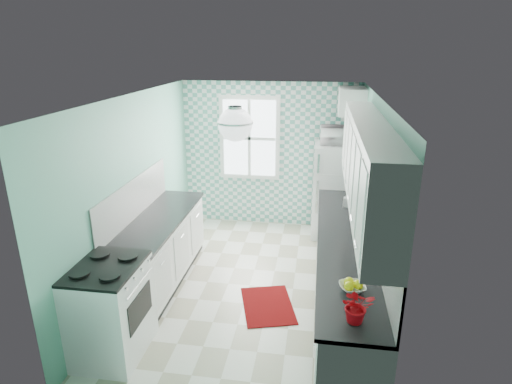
# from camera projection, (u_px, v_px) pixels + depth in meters

# --- Properties ---
(floor) EXTENTS (3.00, 4.40, 0.02)m
(floor) POSITION_uv_depth(u_px,v_px,m) (250.00, 286.00, 5.76)
(floor) COLOR white
(floor) RESTS_ON ground
(ceiling) EXTENTS (3.00, 4.40, 0.02)m
(ceiling) POSITION_uv_depth(u_px,v_px,m) (249.00, 96.00, 4.93)
(ceiling) COLOR white
(ceiling) RESTS_ON wall_back
(wall_back) EXTENTS (3.00, 0.02, 2.50)m
(wall_back) POSITION_uv_depth(u_px,v_px,m) (270.00, 155.00, 7.41)
(wall_back) COLOR #6BB69E
(wall_back) RESTS_ON floor
(wall_front) EXTENTS (3.00, 0.02, 2.50)m
(wall_front) POSITION_uv_depth(u_px,v_px,m) (202.00, 295.00, 3.28)
(wall_front) COLOR #6BB69E
(wall_front) RESTS_ON floor
(wall_left) EXTENTS (0.02, 4.40, 2.50)m
(wall_left) POSITION_uv_depth(u_px,v_px,m) (135.00, 192.00, 5.56)
(wall_left) COLOR #6BB69E
(wall_left) RESTS_ON floor
(wall_right) EXTENTS (0.02, 4.40, 2.50)m
(wall_right) POSITION_uv_depth(u_px,v_px,m) (373.00, 205.00, 5.14)
(wall_right) COLOR #6BB69E
(wall_right) RESTS_ON floor
(accent_wall) EXTENTS (3.00, 0.01, 2.50)m
(accent_wall) POSITION_uv_depth(u_px,v_px,m) (270.00, 156.00, 7.39)
(accent_wall) COLOR #57A294
(accent_wall) RESTS_ON wall_back
(window) EXTENTS (1.04, 0.05, 1.44)m
(window) POSITION_uv_depth(u_px,v_px,m) (250.00, 138.00, 7.32)
(window) COLOR white
(window) RESTS_ON wall_back
(backsplash_right) EXTENTS (0.02, 3.60, 0.51)m
(backsplash_right) POSITION_uv_depth(u_px,v_px,m) (374.00, 222.00, 4.78)
(backsplash_right) COLOR white
(backsplash_right) RESTS_ON wall_right
(backsplash_left) EXTENTS (0.02, 2.15, 0.51)m
(backsplash_left) POSITION_uv_depth(u_px,v_px,m) (134.00, 198.00, 5.51)
(backsplash_left) COLOR white
(backsplash_left) RESTS_ON wall_left
(upper_cabinets_right) EXTENTS (0.33, 3.20, 0.90)m
(upper_cabinets_right) POSITION_uv_depth(u_px,v_px,m) (367.00, 165.00, 4.39)
(upper_cabinets_right) COLOR white
(upper_cabinets_right) RESTS_ON wall_right
(upper_cabinet_fridge) EXTENTS (0.40, 0.74, 0.40)m
(upper_cabinet_fridge) POSITION_uv_depth(u_px,v_px,m) (352.00, 101.00, 6.55)
(upper_cabinet_fridge) COLOR white
(upper_cabinet_fridge) RESTS_ON wall_right
(ceiling_light) EXTENTS (0.34, 0.34, 0.35)m
(ceiling_light) POSITION_uv_depth(u_px,v_px,m) (235.00, 124.00, 4.25)
(ceiling_light) COLOR silver
(ceiling_light) RESTS_ON ceiling
(base_cabinets_right) EXTENTS (0.60, 3.60, 0.90)m
(base_cabinets_right) POSITION_uv_depth(u_px,v_px,m) (344.00, 278.00, 5.07)
(base_cabinets_right) COLOR white
(base_cabinets_right) RESTS_ON floor
(countertop_right) EXTENTS (0.63, 3.60, 0.04)m
(countertop_right) POSITION_uv_depth(u_px,v_px,m) (345.00, 242.00, 4.92)
(countertop_right) COLOR black
(countertop_right) RESTS_ON base_cabinets_right
(base_cabinets_left) EXTENTS (0.60, 2.15, 0.90)m
(base_cabinets_left) POSITION_uv_depth(u_px,v_px,m) (160.00, 252.00, 5.71)
(base_cabinets_left) COLOR white
(base_cabinets_left) RESTS_ON floor
(countertop_left) EXTENTS (0.63, 2.15, 0.04)m
(countertop_left) POSITION_uv_depth(u_px,v_px,m) (158.00, 219.00, 5.55)
(countertop_left) COLOR black
(countertop_left) RESTS_ON base_cabinets_left
(fridge) EXTENTS (0.68, 0.68, 1.57)m
(fridge) POSITION_uv_depth(u_px,v_px,m) (334.00, 191.00, 7.05)
(fridge) COLOR silver
(fridge) RESTS_ON floor
(stove) EXTENTS (0.66, 0.83, 0.99)m
(stove) POSITION_uv_depth(u_px,v_px,m) (110.00, 308.00, 4.37)
(stove) COLOR white
(stove) RESTS_ON floor
(sink) EXTENTS (0.55, 0.46, 0.53)m
(sink) POSITION_uv_depth(u_px,v_px,m) (343.00, 211.00, 5.81)
(sink) COLOR silver
(sink) RESTS_ON countertop_right
(rug) EXTENTS (0.80, 0.98, 0.01)m
(rug) POSITION_uv_depth(u_px,v_px,m) (268.00, 305.00, 5.31)
(rug) COLOR maroon
(rug) RESTS_ON floor
(dish_towel) EXTENTS (0.07, 0.26, 0.39)m
(dish_towel) POSITION_uv_depth(u_px,v_px,m) (318.00, 236.00, 6.12)
(dish_towel) COLOR teal
(dish_towel) RESTS_ON base_cabinets_right
(fruit_bowl) EXTENTS (0.29, 0.29, 0.06)m
(fruit_bowl) POSITION_uv_depth(u_px,v_px,m) (352.00, 287.00, 3.91)
(fruit_bowl) COLOR white
(fruit_bowl) RESTS_ON countertop_right
(potted_plant) EXTENTS (0.30, 0.27, 0.29)m
(potted_plant) POSITION_uv_depth(u_px,v_px,m) (357.00, 306.00, 3.43)
(potted_plant) COLOR red
(potted_plant) RESTS_ON countertop_right
(soap_bottle) EXTENTS (0.10, 0.10, 0.19)m
(soap_bottle) POSITION_uv_depth(u_px,v_px,m) (347.00, 200.00, 5.91)
(soap_bottle) COLOR #97C7D2
(soap_bottle) RESTS_ON countertop_right
(microwave) EXTENTS (0.53, 0.36, 0.29)m
(microwave) POSITION_uv_depth(u_px,v_px,m) (337.00, 135.00, 6.75)
(microwave) COLOR white
(microwave) RESTS_ON fridge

